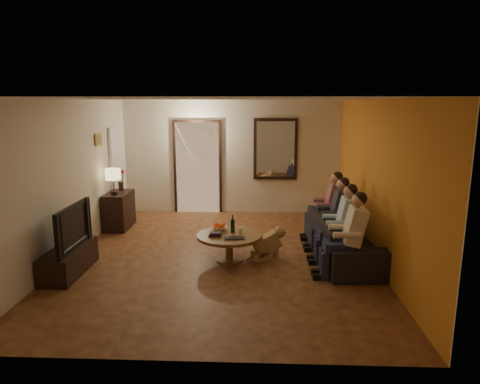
{
  "coord_description": "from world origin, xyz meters",
  "views": [
    {
      "loc": [
        0.6,
        -6.83,
        2.55
      ],
      "look_at": [
        0.3,
        0.3,
        1.05
      ],
      "focal_mm": 32.0,
      "sensor_mm": 36.0,
      "label": 1
    }
  ],
  "objects_px": {
    "tv": "(66,227)",
    "person_c": "(335,217)",
    "sofa": "(344,237)",
    "person_a": "(350,239)",
    "person_b": "(342,227)",
    "coffee_table": "(229,248)",
    "tv_stand": "(69,260)",
    "bowl": "(219,228)",
    "dog": "(267,243)",
    "wine_bottle": "(233,223)",
    "table_lamp": "(113,182)",
    "person_d": "(330,209)",
    "dresser": "(119,210)",
    "laptop": "(234,239)"
  },
  "relations": [
    {
      "from": "person_c",
      "to": "dog",
      "type": "height_order",
      "value": "person_c"
    },
    {
      "from": "dresser",
      "to": "person_d",
      "type": "bearing_deg",
      "value": -8.17
    },
    {
      "from": "sofa",
      "to": "laptop",
      "type": "bearing_deg",
      "value": 103.2
    },
    {
      "from": "dresser",
      "to": "person_d",
      "type": "distance_m",
      "value": 4.25
    },
    {
      "from": "tv_stand",
      "to": "dog",
      "type": "relative_size",
      "value": 2.15
    },
    {
      "from": "tv_stand",
      "to": "sofa",
      "type": "relative_size",
      "value": 0.51
    },
    {
      "from": "laptop",
      "to": "table_lamp",
      "type": "bearing_deg",
      "value": 136.5
    },
    {
      "from": "laptop",
      "to": "dresser",
      "type": "bearing_deg",
      "value": 133.37
    },
    {
      "from": "dog",
      "to": "tv",
      "type": "bearing_deg",
      "value": 171.96
    },
    {
      "from": "tv_stand",
      "to": "sofa",
      "type": "distance_m",
      "value": 4.39
    },
    {
      "from": "tv",
      "to": "person_b",
      "type": "bearing_deg",
      "value": -81.95
    },
    {
      "from": "person_d",
      "to": "bowl",
      "type": "height_order",
      "value": "person_d"
    },
    {
      "from": "person_c",
      "to": "wine_bottle",
      "type": "bearing_deg",
      "value": -164.72
    },
    {
      "from": "tv_stand",
      "to": "person_c",
      "type": "relative_size",
      "value": 1.0
    },
    {
      "from": "person_a",
      "to": "laptop",
      "type": "bearing_deg",
      "value": 168.68
    },
    {
      "from": "coffee_table",
      "to": "person_b",
      "type": "bearing_deg",
      "value": -0.67
    },
    {
      "from": "table_lamp",
      "to": "laptop",
      "type": "xyz_separation_m",
      "value": [
        2.5,
        -1.84,
        -0.55
      ]
    },
    {
      "from": "coffee_table",
      "to": "wine_bottle",
      "type": "xyz_separation_m",
      "value": [
        0.05,
        0.1,
        0.38
      ]
    },
    {
      "from": "person_b",
      "to": "wine_bottle",
      "type": "xyz_separation_m",
      "value": [
        -1.75,
        0.12,
        0.01
      ]
    },
    {
      "from": "tv_stand",
      "to": "bowl",
      "type": "distance_m",
      "value": 2.38
    },
    {
      "from": "person_a",
      "to": "coffee_table",
      "type": "xyz_separation_m",
      "value": [
        -1.8,
        0.62,
        -0.38
      ]
    },
    {
      "from": "dog",
      "to": "wine_bottle",
      "type": "height_order",
      "value": "wine_bottle"
    },
    {
      "from": "bowl",
      "to": "laptop",
      "type": "xyz_separation_m",
      "value": [
        0.28,
        -0.5,
        -0.02
      ]
    },
    {
      "from": "coffee_table",
      "to": "bowl",
      "type": "distance_m",
      "value": 0.38
    },
    {
      "from": "dresser",
      "to": "person_c",
      "type": "distance_m",
      "value": 4.37
    },
    {
      "from": "tv",
      "to": "person_b",
      "type": "xyz_separation_m",
      "value": [
        4.2,
        0.59,
        -0.13
      ]
    },
    {
      "from": "sofa",
      "to": "dog",
      "type": "distance_m",
      "value": 1.3
    },
    {
      "from": "laptop",
      "to": "tv_stand",
      "type": "bearing_deg",
      "value": -179.43
    },
    {
      "from": "tv_stand",
      "to": "wine_bottle",
      "type": "xyz_separation_m",
      "value": [
        2.45,
        0.71,
        0.4
      ]
    },
    {
      "from": "person_a",
      "to": "table_lamp",
      "type": "bearing_deg",
      "value": 152.53
    },
    {
      "from": "dresser",
      "to": "person_b",
      "type": "distance_m",
      "value": 4.58
    },
    {
      "from": "tv_stand",
      "to": "person_b",
      "type": "height_order",
      "value": "person_b"
    },
    {
      "from": "person_a",
      "to": "bowl",
      "type": "relative_size",
      "value": 4.63
    },
    {
      "from": "person_a",
      "to": "wine_bottle",
      "type": "xyz_separation_m",
      "value": [
        -1.75,
        0.72,
        0.01
      ]
    },
    {
      "from": "person_a",
      "to": "person_d",
      "type": "distance_m",
      "value": 1.8
    },
    {
      "from": "person_b",
      "to": "coffee_table",
      "type": "distance_m",
      "value": 1.84
    },
    {
      "from": "tv_stand",
      "to": "dog",
      "type": "xyz_separation_m",
      "value": [
        3.01,
        0.72,
        0.08
      ]
    },
    {
      "from": "dresser",
      "to": "sofa",
      "type": "height_order",
      "value": "dresser"
    },
    {
      "from": "table_lamp",
      "to": "person_d",
      "type": "relative_size",
      "value": 0.45
    },
    {
      "from": "person_a",
      "to": "bowl",
      "type": "bearing_deg",
      "value": 157.02
    },
    {
      "from": "coffee_table",
      "to": "person_a",
      "type": "bearing_deg",
      "value": -19.01
    },
    {
      "from": "tv",
      "to": "sofa",
      "type": "relative_size",
      "value": 0.49
    },
    {
      "from": "tv",
      "to": "person_c",
      "type": "bearing_deg",
      "value": -74.13
    },
    {
      "from": "person_c",
      "to": "table_lamp",
      "type": "bearing_deg",
      "value": 166.82
    },
    {
      "from": "sofa",
      "to": "person_a",
      "type": "distance_m",
      "value": 0.94
    },
    {
      "from": "tv",
      "to": "wine_bottle",
      "type": "bearing_deg",
      "value": -73.71
    },
    {
      "from": "tv_stand",
      "to": "person_c",
      "type": "distance_m",
      "value": 4.38
    },
    {
      "from": "dresser",
      "to": "wine_bottle",
      "type": "bearing_deg",
      "value": -34.52
    },
    {
      "from": "person_a",
      "to": "bowl",
      "type": "xyz_separation_m",
      "value": [
        -1.98,
        0.84,
        -0.12
      ]
    },
    {
      "from": "dresser",
      "to": "sofa",
      "type": "distance_m",
      "value": 4.55
    }
  ]
}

